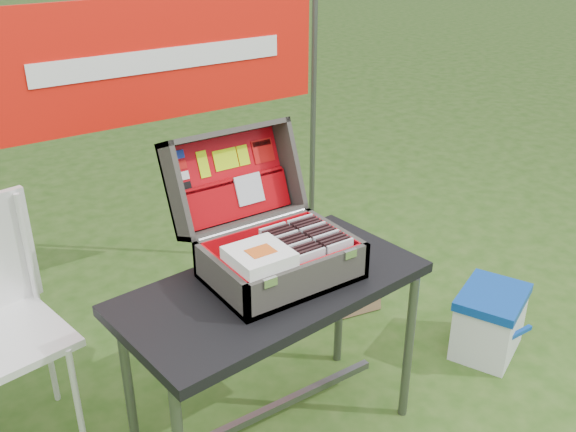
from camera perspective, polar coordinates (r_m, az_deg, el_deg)
ground at (r=2.76m, az=1.29°, el=-18.07°), size 80.00×80.00×0.00m
table at (r=2.51m, az=-1.31°, el=-12.79°), size 1.17×0.67×0.70m
table_top at (r=2.32m, az=-1.39°, el=-6.40°), size 1.17×0.67×0.04m
table_leg_fr at (r=2.64m, az=10.66°, el=-11.56°), size 0.04×0.04×0.66m
table_leg_bl at (r=2.51m, az=-14.04°, el=-14.22°), size 0.04×0.04×0.66m
table_leg_br at (r=2.90m, az=4.60°, el=-7.40°), size 0.04×0.04×0.66m
table_brace at (r=2.65m, az=-1.26°, el=-16.67°), size 0.97×0.03×0.03m
suitcase at (r=2.28m, az=-1.48°, el=0.13°), size 0.52×0.53×0.46m
suitcase_base_bottom at (r=2.34m, az=-0.61°, el=-5.23°), size 0.52×0.37×0.02m
suitcase_base_wall_front at (r=2.18m, az=1.95°, el=-5.83°), size 0.52×0.02×0.14m
suitcase_base_wall_back at (r=2.43m, az=-2.91°, el=-2.31°), size 0.52×0.02×0.14m
suitcase_base_wall_left at (r=2.20m, az=-6.02°, el=-5.75°), size 0.02×0.37×0.14m
suitcase_base_wall_right at (r=2.44m, az=4.23°, el=-2.34°), size 0.02×0.37×0.14m
suitcase_liner_floor at (r=2.33m, az=-0.62°, el=-4.96°), size 0.48×0.33×0.01m
suitcase_latch_left at (r=2.06m, az=-1.60°, el=-5.90°), size 0.05×0.01×0.03m
suitcase_latch_right at (r=2.24m, az=5.56°, el=-3.37°), size 0.05×0.01×0.03m
suitcase_hinge at (r=2.41m, az=-3.07°, el=-0.76°), size 0.46×0.02×0.02m
suitcase_lid_back at (r=2.51m, az=-5.38°, el=3.36°), size 0.52×0.15×0.35m
suitcase_lid_rim_far at (r=2.45m, az=-5.66°, el=7.41°), size 0.52×0.14×0.07m
suitcase_lid_rim_near at (r=2.47m, az=-3.89°, el=-0.51°), size 0.52×0.14×0.07m
suitcase_lid_rim_left at (r=2.35m, az=-10.00°, el=2.11°), size 0.02×0.26×0.39m
suitcase_lid_rim_right at (r=2.58m, az=0.02°, el=4.62°), size 0.02×0.26×0.39m
suitcase_lid_liner at (r=2.50m, az=-5.25°, el=3.38°), size 0.47×0.12×0.30m
suitcase_liner_wall_front at (r=2.19m, az=1.74°, el=-5.45°), size 0.48×0.01×0.12m
suitcase_liner_wall_back at (r=2.42m, az=-2.75°, el=-2.21°), size 0.48×0.01×0.12m
suitcase_liner_wall_left at (r=2.20m, az=-5.74°, el=-5.43°), size 0.01×0.33×0.12m
suitcase_liner_wall_right at (r=2.42m, az=4.00°, el=-2.21°), size 0.01×0.33×0.12m
suitcase_lid_pocket at (r=2.49m, az=-4.62°, el=1.48°), size 0.46×0.08×0.15m
suitcase_pocket_edge at (r=2.47m, az=-4.93°, el=3.15°), size 0.45×0.03×0.03m
suitcase_pocket_cd at (r=2.49m, az=-3.47°, el=2.40°), size 0.12×0.05×0.11m
lid_sticker_cc_a at (r=2.41m, az=-9.78°, el=5.39°), size 0.05×0.01×0.03m
lid_sticker_cc_b at (r=2.41m, az=-9.56°, el=4.46°), size 0.05×0.01×0.03m
lid_sticker_cc_c at (r=2.41m, az=-9.35°, el=3.54°), size 0.05×0.01×0.03m
lid_sticker_cc_d at (r=2.41m, az=-9.13°, el=2.61°), size 0.05×0.01×0.03m
lid_card_neon_tall at (r=2.45m, az=-7.54°, el=4.58°), size 0.04×0.04×0.10m
lid_card_neon_main at (r=2.49m, az=-5.56°, el=5.05°), size 0.10×0.03×0.07m
lid_card_neon_small at (r=2.52m, az=-4.00°, el=5.41°), size 0.05×0.03×0.07m
lid_sticker_band at (r=2.57m, az=-2.23°, el=5.82°), size 0.09×0.04×0.09m
lid_sticker_band_bar at (r=2.57m, az=-2.37°, el=6.47°), size 0.08×0.01×0.02m
cd_left_0 at (r=2.21m, az=2.09°, el=-4.69°), size 0.11×0.01×0.13m
cd_left_1 at (r=2.23m, az=1.78°, el=-4.47°), size 0.11×0.01×0.13m
cd_left_2 at (r=2.24m, az=1.47°, el=-4.26°), size 0.11×0.01×0.13m
cd_left_3 at (r=2.25m, az=1.17°, el=-4.05°), size 0.11×0.01×0.13m
cd_left_4 at (r=2.27m, az=0.87°, el=-3.84°), size 0.11×0.01×0.13m
cd_left_5 at (r=2.28m, az=0.58°, el=-3.64°), size 0.11×0.01×0.13m
cd_left_6 at (r=2.30m, az=0.29°, el=-3.44°), size 0.11×0.01×0.13m
cd_left_7 at (r=2.31m, az=0.00°, el=-3.24°), size 0.11×0.01×0.13m
cd_left_8 at (r=2.33m, az=-0.28°, el=-3.04°), size 0.11×0.01×0.13m
cd_left_9 at (r=2.34m, az=-0.56°, el=-2.84°), size 0.11×0.01×0.13m
cd_left_10 at (r=2.36m, az=-0.84°, el=-2.65°), size 0.11×0.01×0.13m
cd_left_11 at (r=2.37m, az=-1.11°, el=-2.46°), size 0.11×0.01×0.13m
cd_left_12 at (r=2.39m, az=-1.38°, el=-2.27°), size 0.11×0.01×0.13m
cd_right_0 at (r=2.28m, az=4.62°, el=-3.79°), size 0.11×0.01×0.13m
cd_right_1 at (r=2.29m, az=4.30°, el=-3.59°), size 0.11×0.01×0.13m
cd_right_2 at (r=2.31m, az=3.99°, el=-3.38°), size 0.11×0.01×0.13m
cd_right_3 at (r=2.32m, az=3.68°, el=-3.19°), size 0.11×0.01×0.13m
cd_right_4 at (r=2.33m, az=3.37°, el=-2.99°), size 0.11×0.01×0.13m
cd_right_5 at (r=2.35m, az=3.07°, el=-2.80°), size 0.11×0.01×0.13m
cd_right_6 at (r=2.36m, az=2.77°, el=-2.61°), size 0.11×0.01×0.13m
cd_right_7 at (r=2.38m, az=2.48°, el=-2.42°), size 0.11×0.01×0.13m
cd_right_8 at (r=2.39m, az=2.19°, el=-2.23°), size 0.11×0.01×0.13m
cd_right_9 at (r=2.41m, az=1.90°, el=-2.04°), size 0.11×0.01×0.13m
cd_right_10 at (r=2.42m, az=1.62°, el=-1.86°), size 0.11×0.01×0.13m
cd_right_11 at (r=2.43m, az=1.34°, el=-1.68°), size 0.11×0.01×0.13m
cd_right_12 at (r=2.45m, az=1.06°, el=-1.50°), size 0.11×0.01×0.13m
songbook_0 at (r=2.16m, az=-2.56°, el=-4.05°), size 0.19×0.19×0.00m
songbook_1 at (r=2.15m, az=-2.56°, el=-3.93°), size 0.19×0.19×0.00m
songbook_2 at (r=2.15m, az=-2.56°, el=-3.82°), size 0.19×0.19×0.00m
songbook_3 at (r=2.15m, az=-2.56°, el=-3.70°), size 0.19×0.19×0.00m
songbook_4 at (r=2.15m, az=-2.57°, el=-3.58°), size 0.19×0.19×0.00m
songbook_5 at (r=2.14m, az=-2.57°, el=-3.47°), size 0.19×0.19×0.00m
songbook_6 at (r=2.14m, az=-2.57°, el=-3.35°), size 0.19×0.19×0.00m
songbook_7 at (r=2.14m, az=-2.57°, el=-3.23°), size 0.19×0.19×0.00m
songbook_8 at (r=2.14m, az=-2.58°, el=-3.11°), size 0.19×0.19×0.00m
songbook_graphic at (r=2.13m, az=-2.44°, el=-3.13°), size 0.09×0.07×0.00m
cooler at (r=3.19m, az=17.45°, el=-8.95°), size 0.44×0.40×0.32m
cooler_body at (r=3.20m, az=17.40°, el=-9.27°), size 0.42×0.37×0.27m
cooler_lid at (r=3.12m, az=17.77°, el=-6.87°), size 0.44×0.40×0.04m
cooler_handle at (r=3.12m, az=19.56°, el=-9.92°), size 0.21×0.02×0.02m
chair at (r=2.58m, az=-24.17°, el=-10.34°), size 0.52×0.55×0.97m
chair_seat at (r=2.58m, az=-24.22°, el=-10.14°), size 0.51×0.51×0.03m
chair_leg_fr at (r=2.60m, az=-18.19°, el=-15.59°), size 0.02×0.02×0.49m
chair_leg_br at (r=2.89m, az=-20.50°, el=-11.28°), size 0.02×0.02×0.49m
chair_upright_right at (r=2.67m, az=-22.18°, el=-2.71°), size 0.02×0.02×0.46m
cardboard_box at (r=3.31m, az=5.48°, el=-5.96°), size 0.35×0.16×0.36m
banner_post_right at (r=3.55m, az=2.24°, el=8.25°), size 0.03×0.03×1.70m
banner at (r=3.01m, az=-10.99°, el=13.54°), size 1.60×0.02×0.55m
banner_text at (r=3.00m, az=-10.89°, el=13.50°), size 1.20×0.00×0.10m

